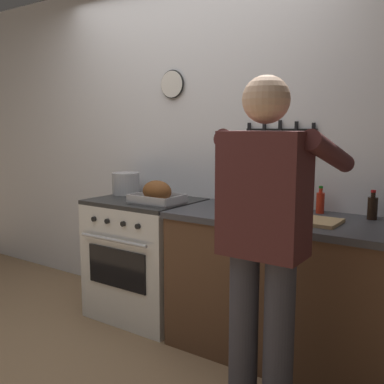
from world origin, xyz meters
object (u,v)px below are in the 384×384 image
at_px(person_cook, 265,234).
at_px(bottle_vinegar, 275,196).
at_px(stove, 146,258).
at_px(bottle_cooking_oil, 294,193).
at_px(bottle_hot_sauce, 320,202).
at_px(stock_pot, 126,183).
at_px(cutting_board, 307,220).
at_px(bottle_soy_sauce, 372,207).
at_px(roasting_pan, 157,194).
at_px(bottle_wine_red, 245,187).

height_order(person_cook, bottle_vinegar, person_cook).
height_order(stove, bottle_cooking_oil, bottle_cooking_oil).
bearing_deg(person_cook, bottle_vinegar, 16.03).
bearing_deg(bottle_vinegar, bottle_cooking_oil, 44.48).
bearing_deg(bottle_hot_sauce, stock_pot, -176.11).
bearing_deg(cutting_board, stock_pot, 173.06).
bearing_deg(stock_pot, bottle_soy_sauce, 2.76).
relative_size(stove, roasting_pan, 2.56).
bearing_deg(bottle_vinegar, stove, -174.87).
bearing_deg(stove, person_cook, -27.57).
xyz_separation_m(bottle_vinegar, bottle_cooking_oil, (0.09, 0.09, 0.01)).
bearing_deg(bottle_soy_sauce, bottle_vinegar, -168.77).
relative_size(stock_pot, bottle_cooking_oil, 0.76).
bearing_deg(bottle_hot_sauce, stove, -170.16).
bearing_deg(stove, stock_pot, 158.99).
bearing_deg(stock_pot, person_cook, -26.41).
height_order(bottle_cooking_oil, bottle_hot_sauce, bottle_cooking_oil).
distance_m(cutting_board, bottle_hot_sauce, 0.30).
bearing_deg(cutting_board, stove, 176.46).
xyz_separation_m(roasting_pan, cutting_board, (1.09, 0.02, -0.06)).
distance_m(person_cook, cutting_board, 0.60).
relative_size(stove, stock_pot, 4.14).
relative_size(roasting_pan, bottle_soy_sauce, 2.02).
bearing_deg(cutting_board, bottle_cooking_oil, 126.41).
relative_size(stove, bottle_hot_sauce, 5.24).
bearing_deg(stove, bottle_vinegar, 5.13).
distance_m(person_cook, bottle_hot_sauce, 0.90).
bearing_deg(person_cook, stove, 57.24).
relative_size(stock_pot, bottle_soy_sauce, 1.25).
relative_size(person_cook, bottle_hot_sauce, 9.66).
height_order(cutting_board, bottle_hot_sauce, bottle_hot_sauce).
xyz_separation_m(roasting_pan, bottle_wine_red, (0.56, 0.25, 0.06)).
distance_m(cutting_board, bottle_soy_sauce, 0.41).
distance_m(stove, bottle_wine_red, 0.97).
distance_m(bottle_wine_red, bottle_hot_sauce, 0.50).
height_order(cutting_board, bottle_cooking_oil, bottle_cooking_oil).
xyz_separation_m(stock_pot, bottle_vinegar, (1.30, -0.02, 0.02)).
xyz_separation_m(stove, bottle_vinegar, (1.01, 0.09, 0.55)).
xyz_separation_m(stove, bottle_hot_sauce, (1.26, 0.22, 0.52)).
relative_size(bottle_soy_sauce, bottle_wine_red, 0.55).
height_order(roasting_pan, bottle_vinegar, bottle_vinegar).
bearing_deg(cutting_board, bottle_hot_sauce, 95.33).
relative_size(person_cook, bottle_cooking_oil, 5.80).
xyz_separation_m(stock_pot, bottle_cooking_oil, (1.39, 0.07, 0.03)).
relative_size(person_cook, roasting_pan, 4.72).
distance_m(stove, person_cook, 1.56).
distance_m(stock_pot, cutting_board, 1.59).
bearing_deg(bottle_wine_red, stock_pot, -177.84).
relative_size(stock_pot, cutting_board, 0.60).
height_order(bottle_vinegar, bottle_cooking_oil, bottle_cooking_oil).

